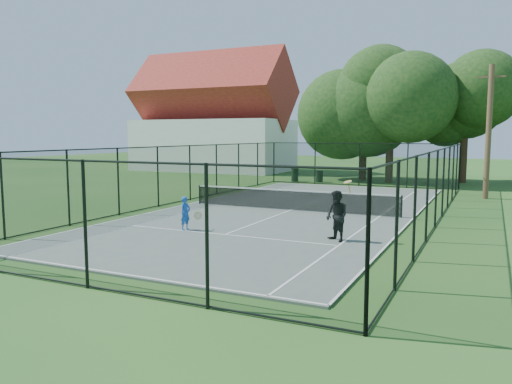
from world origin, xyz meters
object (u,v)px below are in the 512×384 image
at_px(player_blue, 186,213).
at_px(trash_bin_right, 319,176).
at_px(tennis_net, 291,199).
at_px(utility_pole, 489,131).
at_px(trash_bin_left, 295,175).
at_px(player_black, 337,216).

bearing_deg(player_blue, trash_bin_right, 94.56).
xyz_separation_m(tennis_net, utility_pole, (8.12, 9.00, 3.17)).
distance_m(trash_bin_right, player_blue, 20.73).
distance_m(trash_bin_left, player_blue, 20.70).
bearing_deg(player_black, tennis_net, 123.77).
bearing_deg(tennis_net, player_black, -56.23).
bearing_deg(trash_bin_right, tennis_net, -76.84).
relative_size(trash_bin_right, utility_pole, 0.12).
height_order(trash_bin_left, player_blue, player_blue).
distance_m(tennis_net, trash_bin_right, 14.79).
xyz_separation_m(trash_bin_left, player_black, (9.09, -19.90, 0.39)).
xyz_separation_m(tennis_net, player_blue, (-1.72, -6.26, 0.10)).
bearing_deg(player_blue, tennis_net, 74.64).
relative_size(tennis_net, player_black, 4.14).
bearing_deg(trash_bin_right, trash_bin_left, -172.05).
distance_m(trash_bin_left, player_black, 21.88).
relative_size(trash_bin_right, player_black, 0.36).
distance_m(trash_bin_left, utility_pole, 14.68).
height_order(trash_bin_left, utility_pole, utility_pole).
distance_m(utility_pole, player_blue, 18.41).
height_order(tennis_net, player_blue, player_blue).
bearing_deg(trash_bin_left, utility_pole, -21.04).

